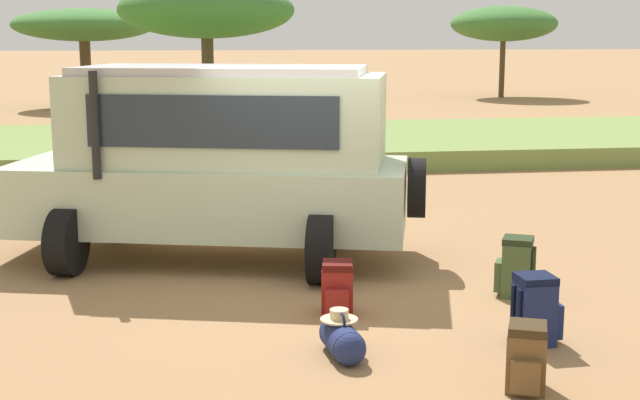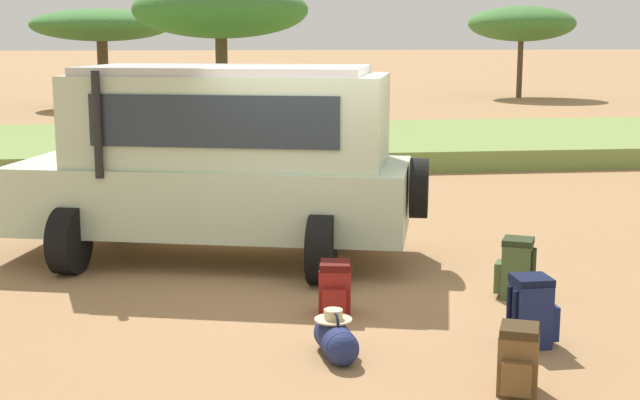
# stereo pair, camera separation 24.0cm
# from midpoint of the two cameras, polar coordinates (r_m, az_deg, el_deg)

# --- Properties ---
(ground_plane) EXTENTS (320.00, 320.00, 0.00)m
(ground_plane) POSITION_cam_midpoint_polar(r_m,az_deg,el_deg) (10.50, -1.15, -5.03)
(ground_plane) COLOR #9E754C
(grass_bank) EXTENTS (120.00, 7.00, 0.44)m
(grass_bank) POSITION_cam_midpoint_polar(r_m,az_deg,el_deg) (21.44, -5.08, 3.53)
(grass_bank) COLOR olive
(grass_bank) RESTS_ON ground_plane
(safari_vehicle) EXTENTS (5.47, 3.52, 2.44)m
(safari_vehicle) POSITION_cam_midpoint_polar(r_m,az_deg,el_deg) (11.23, -7.15, 2.66)
(safari_vehicle) COLOR #B2C6A8
(safari_vehicle) RESTS_ON ground_plane
(backpack_beside_front_wheel) EXTENTS (0.37, 0.47, 0.54)m
(backpack_beside_front_wheel) POSITION_cam_midpoint_polar(r_m,az_deg,el_deg) (9.13, 0.37, -5.69)
(backpack_beside_front_wheel) COLOR maroon
(backpack_beside_front_wheel) RESTS_ON ground_plane
(backpack_cluster_center) EXTENTS (0.41, 0.47, 0.55)m
(backpack_cluster_center) POSITION_cam_midpoint_polar(r_m,az_deg,el_deg) (7.38, 12.16, -9.89)
(backpack_cluster_center) COLOR brown
(backpack_cluster_center) RESTS_ON ground_plane
(backpack_near_rear_wheel) EXTENTS (0.48, 0.44, 0.66)m
(backpack_near_rear_wheel) POSITION_cam_midpoint_polar(r_m,az_deg,el_deg) (9.92, 11.75, -4.26)
(backpack_near_rear_wheel) COLOR #42562D
(backpack_near_rear_wheel) RESTS_ON ground_plane
(backpack_outermost) EXTENTS (0.44, 0.35, 0.65)m
(backpack_outermost) POSITION_cam_midpoint_polar(r_m,az_deg,el_deg) (8.48, 12.83, -6.88)
(backpack_outermost) COLOR navy
(backpack_outermost) RESTS_ON ground_plane
(duffel_bag_low_black_case) EXTENTS (0.35, 0.76, 0.40)m
(duffel_bag_low_black_case) POSITION_cam_midpoint_polar(r_m,az_deg,el_deg) (7.99, 0.55, -8.89)
(duffel_bag_low_black_case) COLOR navy
(duffel_bag_low_black_case) RESTS_ON ground_plane
(acacia_tree_centre_back) EXTENTS (5.51, 5.18, 3.84)m
(acacia_tree_centre_back) POSITION_cam_midpoint_polar(r_m,az_deg,el_deg) (36.65, -15.07, 10.73)
(acacia_tree_centre_back) COLOR brown
(acacia_tree_centre_back) RESTS_ON ground_plane
(acacia_tree_right_mid) EXTENTS (4.94, 4.30, 4.30)m
(acacia_tree_right_mid) POSITION_cam_midpoint_polar(r_m,az_deg,el_deg) (25.70, -7.54, 11.92)
(acacia_tree_right_mid) COLOR brown
(acacia_tree_right_mid) RESTS_ON ground_plane
(acacia_tree_far_right) EXTENTS (4.76, 4.94, 4.10)m
(acacia_tree_far_right) POSITION_cam_midpoint_polar(r_m,az_deg,el_deg) (41.81, 11.51, 10.98)
(acacia_tree_far_right) COLOR brown
(acacia_tree_far_right) RESTS_ON ground_plane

